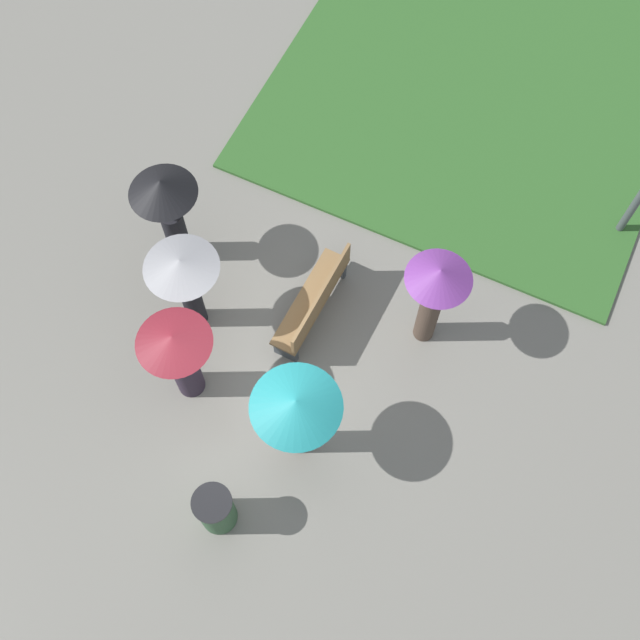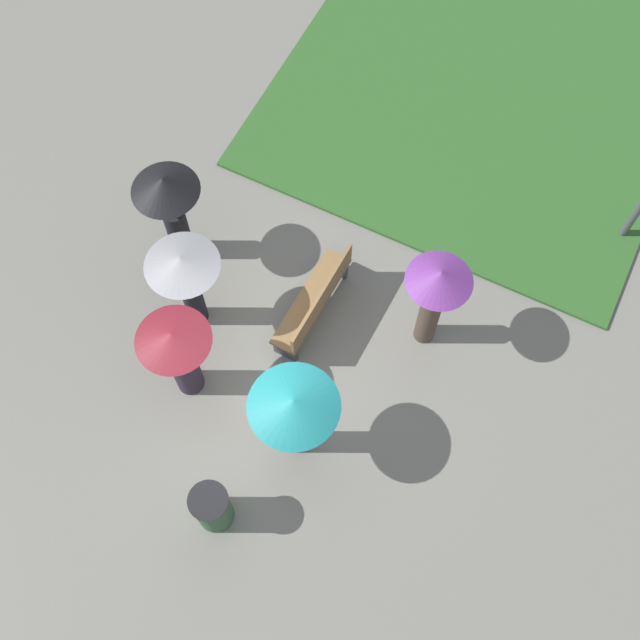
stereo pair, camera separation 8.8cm
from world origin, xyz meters
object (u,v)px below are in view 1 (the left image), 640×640
Objects in this scene: park_bench at (315,301)px; crowd_person_teal at (297,411)px; crowd_person_purple at (435,291)px; crowd_person_grey at (185,277)px; trash_bin at (216,510)px; crowd_person_black at (167,203)px; crowd_person_maroon at (179,355)px.

crowd_person_teal reaches higher than park_bench.
crowd_person_purple is 3.43m from crowd_person_grey.
trash_bin is 4.34m from crowd_person_black.
crowd_person_grey is at bearing 79.80° from crowd_person_maroon.
crowd_person_black is 3.64m from crowd_person_teal.
crowd_person_purple reaches higher than trash_bin.
crowd_person_maroon is (0.98, 0.44, -0.19)m from crowd_person_grey.
trash_bin is 0.53× the size of crowd_person_maroon.
crowd_person_black reaches higher than trash_bin.
crowd_person_black is 2.27m from crowd_person_maroon.
park_bench is 0.98× the size of crowd_person_grey.
crowd_person_grey is 2.50m from crowd_person_teal.
crowd_person_grey is at bearing -145.32° from trash_bin.
park_bench is 2.23m from crowd_person_teal.
park_bench is at bearing 4.01° from crowd_person_purple.
crowd_person_teal is (1.91, 0.66, 0.94)m from park_bench.
crowd_person_teal is (-1.41, 0.52, 0.93)m from trash_bin.
crowd_person_teal is at bearing 159.70° from trash_bin.
crowd_person_purple is 1.09× the size of crowd_person_teal.
crowd_person_grey is at bearing 143.07° from crowd_person_black.
crowd_person_maroon is at bearing 65.11° from crowd_person_teal.
trash_bin is at bearing 138.31° from crowd_person_black.
crowd_person_maroon is (2.24, -2.75, -0.24)m from crowd_person_purple.
crowd_person_teal is at bearing -74.74° from crowd_person_grey.
park_bench is 1.91m from crowd_person_purple.
trash_bin is 2.10m from crowd_person_maroon.
trash_bin is 1.77m from crowd_person_teal.
crowd_person_maroon is (-0.10, -1.81, -0.24)m from crowd_person_teal.
crowd_person_grey reaches higher than crowd_person_maroon.
trash_bin is at bearing 57.45° from crowd_person_purple.
crowd_person_purple is at bearing -43.48° from crowd_person_teal.
crowd_person_black is at bearing -90.14° from park_bench.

